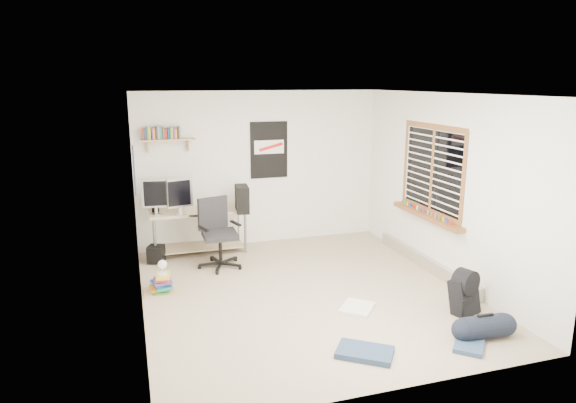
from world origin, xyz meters
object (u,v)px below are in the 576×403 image
object	(u,v)px
duffel_bag	(484,326)
book_stack	(161,281)
backpack	(464,297)
desk	(199,230)
office_chair	(220,235)

from	to	relation	value
duffel_bag	book_stack	bearing A→B (deg)	147.35
backpack	duffel_bag	bearing A→B (deg)	-126.21
backpack	book_stack	bearing A→B (deg)	133.22
backpack	book_stack	size ratio (longest dim) A/B	0.87
desk	book_stack	world-z (taller)	desk
desk	backpack	distance (m)	4.08
duffel_bag	desk	bearing A→B (deg)	126.94
backpack	desk	bearing A→B (deg)	110.50
backpack	book_stack	xyz separation A→B (m)	(-3.33, 1.69, -0.05)
backpack	duffel_bag	world-z (taller)	backpack
duffel_bag	backpack	bearing A→B (deg)	76.87
office_chair	backpack	distance (m)	3.41
backpack	duffel_bag	xyz separation A→B (m)	(-0.17, -0.59, -0.06)
office_chair	duffel_bag	size ratio (longest dim) A/B	2.04
desk	book_stack	bearing A→B (deg)	-95.69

